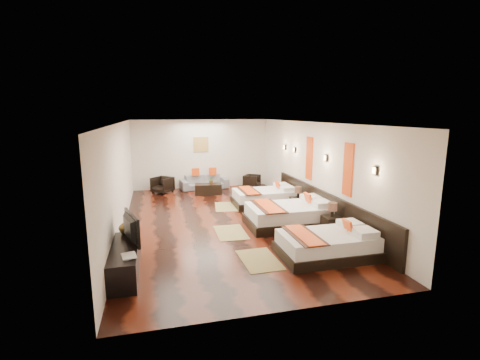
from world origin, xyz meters
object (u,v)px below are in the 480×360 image
object	(u,v)px
bed_far	(265,197)
table_plant	(211,180)
bed_near	(328,244)
armchair_right	(252,181)
sofa	(204,182)
bed_mid	(290,215)
nightstand_b	(298,203)
armchair_left	(162,185)
tv_console	(125,261)
nightstand_a	(332,223)
book	(122,257)
figurine	(126,226)
tv	(127,228)
coffee_table	(208,189)

from	to	relation	value
bed_far	table_plant	bearing A→B (deg)	126.33
bed_near	armchair_right	distance (m)	7.06
sofa	table_plant	world-z (taller)	table_plant
bed_near	bed_mid	size ratio (longest dim) A/B	0.88
nightstand_b	armchair_left	size ratio (longest dim) A/B	1.16
bed_near	tv_console	size ratio (longest dim) A/B	1.15
bed_mid	nightstand_a	distance (m)	1.20
armchair_right	book	bearing A→B (deg)	-177.15
bed_near	sofa	size ratio (longest dim) A/B	1.07
armchair_left	table_plant	size ratio (longest dim) A/B	2.72
bed_far	sofa	xyz separation A→B (m)	(-1.63, 3.01, 0.01)
figurine	sofa	size ratio (longest dim) A/B	0.18
bed_mid	nightstand_b	world-z (taller)	bed_mid
tv_console	armchair_right	bearing A→B (deg)	56.86
bed_far	table_plant	size ratio (longest dim) A/B	8.09
figurine	armchair_left	xyz separation A→B (m)	(0.88, 6.11, -0.40)
tv	figurine	size ratio (longest dim) A/B	2.96
bed_near	tv	world-z (taller)	tv
nightstand_b	coffee_table	distance (m)	3.84
armchair_left	table_plant	distance (m)	1.93
armchair_right	coffee_table	xyz separation A→B (m)	(-1.93, -0.66, -0.08)
bed_mid	sofa	distance (m)	5.52
tv	nightstand_a	bearing A→B (deg)	-97.54
tv_console	table_plant	world-z (taller)	table_plant
nightstand_b	book	distance (m)	6.20
tv	sofa	world-z (taller)	tv
armchair_left	sofa	bearing A→B (deg)	55.18
bed_near	armchair_left	world-z (taller)	bed_near
tv	sofa	bearing A→B (deg)	-36.62
figurine	sofa	bearing A→B (deg)	68.38
tv_console	armchair_left	xyz separation A→B (m)	(0.88, 6.87, 0.04)
coffee_table	sofa	bearing A→B (deg)	90.00
book	table_plant	xyz separation A→B (m)	(2.70, 6.79, -0.04)
figurine	table_plant	world-z (taller)	figurine
bed_near	nightstand_b	xyz separation A→B (m)	(0.75, 3.37, 0.01)
armchair_right	bed_mid	bearing A→B (deg)	-149.40
bed_mid	figurine	size ratio (longest dim) A/B	6.90
bed_far	book	size ratio (longest dim) A/B	6.33
coffee_table	tv_console	bearing A→B (deg)	-112.40
nightstand_a	tv_console	world-z (taller)	nightstand_a
bed_far	table_plant	world-z (taller)	bed_far
bed_near	nightstand_a	distance (m)	1.42
book	coffee_table	size ratio (longest dim) A/B	0.33
bed_near	book	xyz separation A→B (m)	(-4.20, -0.36, 0.30)
nightstand_a	book	size ratio (longest dim) A/B	2.58
nightstand_b	armchair_right	bearing A→B (deg)	96.89
coffee_table	nightstand_a	bearing A→B (deg)	-65.41
table_plant	bed_near	bearing A→B (deg)	-76.93
tv	book	distance (m)	0.81
bed_mid	bed_far	world-z (taller)	bed_mid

